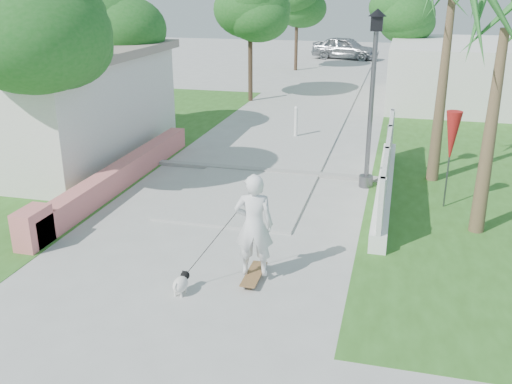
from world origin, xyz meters
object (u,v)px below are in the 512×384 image
(street_lamp, at_px, (372,94))
(skateboarder, at_px, (233,234))
(bollard, at_px, (296,121))
(parked_car, at_px, (345,48))
(patio_umbrella, at_px, (452,138))
(dog, at_px, (181,283))

(street_lamp, height_order, skateboarder, street_lamp)
(street_lamp, xyz_separation_m, skateboarder, (-1.92, -5.67, -1.51))
(bollard, distance_m, parked_car, 21.98)
(patio_umbrella, relative_size, parked_car, 0.50)
(bollard, xyz_separation_m, dog, (0.05, -10.82, -0.38))
(bollard, distance_m, skateboarder, 10.21)
(patio_umbrella, bearing_deg, skateboarder, -129.26)
(bollard, relative_size, skateboarder, 0.55)
(skateboarder, bearing_deg, dog, 31.18)
(street_lamp, distance_m, dog, 7.20)
(skateboarder, bearing_deg, street_lamp, -118.84)
(skateboarder, bearing_deg, patio_umbrella, -139.42)
(street_lamp, distance_m, bollard, 5.56)
(parked_car, bearing_deg, skateboarder, -163.78)
(skateboarder, bearing_deg, bollard, -95.76)
(street_lamp, bearing_deg, dog, -112.78)
(bollard, bearing_deg, parked_car, 91.63)
(street_lamp, relative_size, parked_car, 0.97)
(dog, bearing_deg, street_lamp, 71.92)
(street_lamp, height_order, patio_umbrella, street_lamp)
(parked_car, bearing_deg, street_lamp, -159.13)
(dog, bearing_deg, bollard, 94.95)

